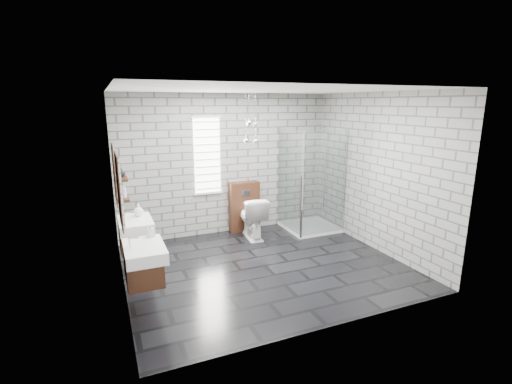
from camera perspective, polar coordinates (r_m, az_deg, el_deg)
floor at (r=6.01m, az=1.37°, el=-11.35°), size 4.20×3.60×0.02m
ceiling at (r=5.45m, az=1.53°, el=15.56°), size 4.20×3.60×0.02m
wall_back at (r=7.23m, az=-4.48°, el=4.22°), size 4.20×0.02×2.70m
wall_front at (r=4.04m, az=12.07°, el=-3.57°), size 4.20×0.02×2.70m
wall_left at (r=5.10m, az=-20.71°, el=-0.59°), size 0.02×3.60×2.70m
wall_right at (r=6.70m, az=18.14°, el=2.84°), size 0.02×3.60×2.70m
vanity_left at (r=4.72m, az=-17.29°, el=-9.01°), size 0.47×0.70×1.57m
vanity_right at (r=5.77m, az=-18.45°, el=-4.96°), size 0.47×0.70×1.57m
shelf_lower at (r=5.06m, az=-19.76°, el=-0.96°), size 0.14×0.30×0.03m
shelf_upper at (r=5.01m, az=-19.99°, el=1.92°), size 0.14×0.30×0.03m
window at (r=7.06m, az=-7.53°, el=5.56°), size 0.56×0.05×1.48m
cistern_panel at (r=7.41m, az=-1.84°, el=-2.24°), size 0.60×0.20×1.00m
flush_plate at (r=7.24m, az=-1.55°, el=-0.17°), size 0.18×0.01×0.12m
shower_enclosure at (r=7.47m, az=8.19°, el=-2.23°), size 1.00×1.00×2.03m
pendant_cluster at (r=6.83m, az=-0.81°, el=9.53°), size 0.26×0.22×0.91m
toilet at (r=7.07m, az=-0.60°, el=-3.88°), size 0.52×0.82×0.80m
soap_bottle_a at (r=4.94m, az=-15.86°, el=-5.69°), size 0.09×0.10×0.17m
soap_bottle_b at (r=5.87m, az=-17.65°, el=-2.66°), size 0.19×0.19×0.19m
soap_bottle_c at (r=5.00m, az=-19.71°, el=0.16°), size 0.08×0.08×0.19m
vase at (r=5.07m, az=-19.99°, el=2.84°), size 0.12×0.12×0.11m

